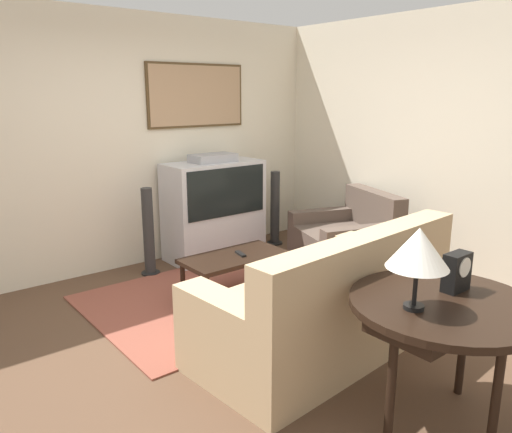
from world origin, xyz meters
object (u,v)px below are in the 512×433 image
(coffee_table, at_px, (234,260))
(console_table, at_px, (444,313))
(tv, at_px, (214,209))
(speaker_tower_right, at_px, (275,210))
(speaker_tower_left, at_px, (149,234))
(mantel_clock, at_px, (457,272))
(armchair, at_px, (347,241))
(couch, at_px, (327,308))
(table_lamp, at_px, (418,249))

(coffee_table, distance_m, console_table, 2.24)
(tv, height_order, speaker_tower_right, tv)
(speaker_tower_left, bearing_deg, mantel_clock, -83.70)
(tv, relative_size, speaker_tower_right, 1.30)
(console_table, bearing_deg, coffee_table, 85.72)
(armchair, height_order, speaker_tower_right, speaker_tower_right)
(couch, xyz_separation_m, coffee_table, (0.06, 1.23, 0.03))
(armchair, distance_m, coffee_table, 1.51)
(couch, relative_size, console_table, 1.94)
(speaker_tower_left, xyz_separation_m, speaker_tower_right, (1.75, 0.00, 0.00))
(tv, height_order, table_lamp, tv)
(mantel_clock, xyz_separation_m, speaker_tower_left, (-0.35, 3.21, -0.43))
(table_lamp, distance_m, speaker_tower_right, 3.74)
(coffee_table, bearing_deg, tv, 64.44)
(tv, xyz_separation_m, table_lamp, (-0.93, -3.28, 0.52))
(console_table, relative_size, speaker_tower_left, 1.13)
(console_table, xyz_separation_m, mantel_clock, (0.18, 0.05, 0.18))
(console_table, xyz_separation_m, table_lamp, (-0.23, 0.05, 0.41))
(armchair, relative_size, speaker_tower_right, 1.32)
(table_lamp, bearing_deg, coffee_table, 79.72)
(console_table, height_order, speaker_tower_right, speaker_tower_right)
(armchair, height_order, coffee_table, armchair)
(coffee_table, relative_size, table_lamp, 2.17)
(couch, height_order, console_table, couch)
(speaker_tower_left, bearing_deg, armchair, -31.17)
(tv, bearing_deg, couch, -104.13)
(mantel_clock, bearing_deg, speaker_tower_right, 66.59)
(speaker_tower_right, bearing_deg, speaker_tower_left, 180.00)
(speaker_tower_left, bearing_deg, couch, -83.02)
(table_lamp, relative_size, speaker_tower_right, 0.48)
(tv, distance_m, mantel_clock, 3.34)
(table_lamp, distance_m, speaker_tower_left, 3.28)
(armchair, bearing_deg, speaker_tower_left, -101.89)
(armchair, height_order, speaker_tower_left, speaker_tower_left)
(coffee_table, height_order, speaker_tower_right, speaker_tower_right)
(speaker_tower_right, bearing_deg, couch, -122.64)
(tv, relative_size, console_table, 1.15)
(table_lamp, height_order, speaker_tower_left, table_lamp)
(couch, xyz_separation_m, mantel_clock, (0.07, -0.93, 0.54))
(armchair, relative_size, table_lamp, 2.73)
(speaker_tower_right, bearing_deg, table_lamp, -119.28)
(table_lamp, xyz_separation_m, speaker_tower_left, (0.06, 3.21, -0.65))
(tv, height_order, console_table, tv)
(mantel_clock, relative_size, speaker_tower_left, 0.25)
(coffee_table, relative_size, console_table, 0.93)
(speaker_tower_left, bearing_deg, coffee_table, -72.41)
(tv, xyz_separation_m, coffee_table, (-0.54, -1.12, -0.21))
(couch, xyz_separation_m, speaker_tower_left, (-0.28, 2.29, 0.11))
(coffee_table, xyz_separation_m, speaker_tower_right, (1.41, 1.06, 0.07))
(armchair, distance_m, speaker_tower_left, 2.15)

